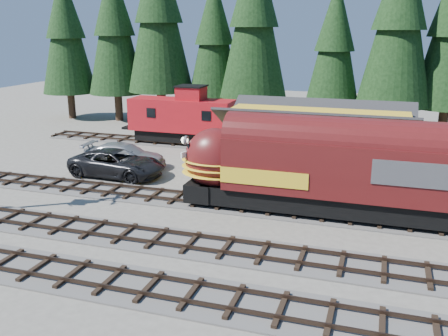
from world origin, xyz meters
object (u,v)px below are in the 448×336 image
(locomotive, at_px, (310,172))
(pickup_truck_a, at_px, (117,163))
(pickup_truck_b, at_px, (125,156))
(caboose, at_px, (182,118))
(depot, at_px, (316,139))

(locomotive, bearing_deg, pickup_truck_a, 166.94)
(locomotive, relative_size, pickup_truck_b, 2.50)
(locomotive, bearing_deg, caboose, 133.89)
(locomotive, distance_m, caboose, 19.43)
(caboose, xyz_separation_m, pickup_truck_b, (-1.18, -8.54, -1.53))
(depot, height_order, pickup_truck_b, depot)
(depot, bearing_deg, pickup_truck_a, -166.44)
(locomotive, height_order, pickup_truck_b, locomotive)
(depot, distance_m, pickup_truck_a, 13.98)
(depot, xyz_separation_m, pickup_truck_b, (-14.07, -1.04, -2.05))
(caboose, height_order, pickup_truck_b, caboose)
(pickup_truck_b, bearing_deg, pickup_truck_a, -167.74)
(locomotive, xyz_separation_m, pickup_truck_b, (-14.65, 5.46, -1.59))
(pickup_truck_a, relative_size, pickup_truck_b, 1.08)
(depot, relative_size, caboose, 1.36)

